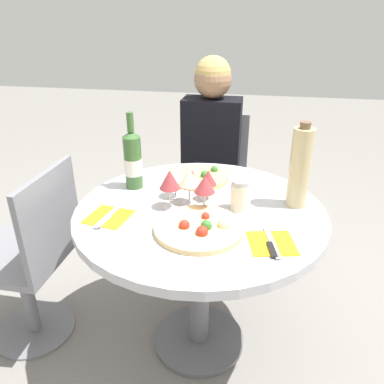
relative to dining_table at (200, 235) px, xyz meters
name	(u,v)px	position (x,y,z in m)	size (l,w,h in m)	color
ground_plane	(199,340)	(0.00, 0.00, -0.59)	(12.00, 12.00, 0.00)	gray
dining_table	(200,235)	(0.00, 0.00, 0.00)	(0.99, 0.99, 0.72)	slate
chair_behind_diner	(212,185)	(-0.07, 0.86, -0.17)	(0.41, 0.41, 0.85)	slate
seated_diner	(209,171)	(-0.07, 0.73, -0.02)	(0.33, 0.41, 1.21)	black
chair_empty_side	(32,261)	(-0.74, -0.09, -0.17)	(0.41, 0.41, 0.85)	slate
pizza_large	(200,228)	(0.03, -0.17, 0.14)	(0.32, 0.32, 0.05)	#E5C17F
pizza_small_far	(200,177)	(-0.05, 0.28, 0.14)	(0.27, 0.27, 0.05)	#DBB26B
wine_bottle	(133,160)	(-0.32, 0.14, 0.25)	(0.08, 0.08, 0.33)	#38602D
tall_carafe	(300,168)	(0.37, 0.10, 0.28)	(0.08, 0.08, 0.34)	tan
sugar_shaker	(240,195)	(0.15, 0.02, 0.19)	(0.08, 0.08, 0.12)	silver
wine_glass_front_right	(205,185)	(0.02, -0.01, 0.23)	(0.08, 0.08, 0.15)	silver
wine_glass_back_left	(175,172)	(-0.12, 0.08, 0.23)	(0.08, 0.08, 0.14)	silver
wine_glass_center	(189,178)	(-0.05, 0.03, 0.24)	(0.08, 0.08, 0.15)	silver
wine_glass_front_left	(170,180)	(-0.12, -0.01, 0.24)	(0.08, 0.08, 0.16)	silver
wine_glass_back_right	(208,178)	(0.02, 0.08, 0.22)	(0.07, 0.07, 0.13)	silver
place_setting_left	(108,217)	(-0.33, -0.14, 0.13)	(0.17, 0.19, 0.01)	gold
place_setting_right	(272,243)	(0.28, -0.21, 0.13)	(0.18, 0.19, 0.01)	gold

